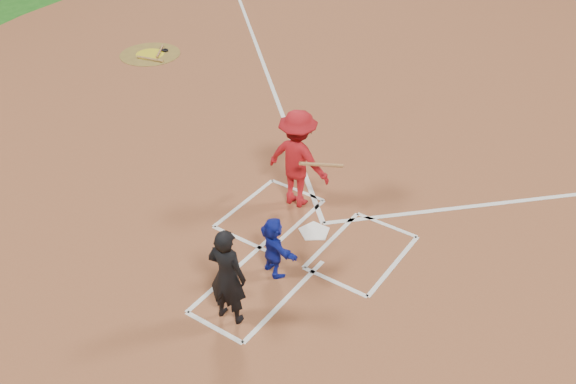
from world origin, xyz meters
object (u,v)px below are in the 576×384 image
Objects in this scene: home_plate at (314,232)px; catcher at (274,247)px; batter_at_plate at (298,159)px; on_deck_circle at (150,54)px; umpire at (227,276)px.

catcher reaches higher than home_plate.
batter_at_plate is (-0.79, 1.87, 0.42)m from catcher.
on_deck_circle is at bearing -10.20° from catcher.
home_plate is at bearing -37.87° from batter_at_plate.
umpire is at bearing -74.98° from batter_at_plate.
batter_at_plate is (7.41, -3.56, 0.96)m from on_deck_circle.
on_deck_circle is (-8.18, 4.15, -0.00)m from home_plate.
home_plate is 0.35× the size of on_deck_circle.
on_deck_circle is 9.85m from catcher.
batter_at_plate reaches higher than home_plate.
on_deck_circle is 8.28m from batter_at_plate.
home_plate is 0.36× the size of umpire.
home_plate is at bearing -65.57° from catcher.
batter_at_plate reaches higher than catcher.
home_plate is 9.17m from on_deck_circle.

